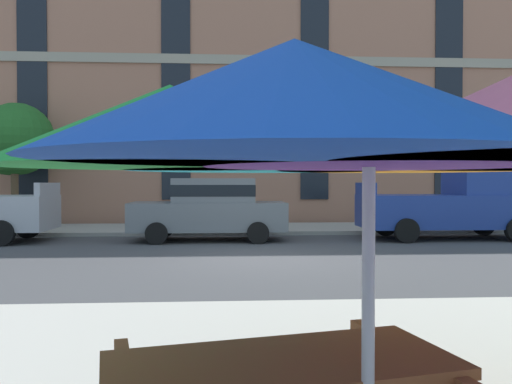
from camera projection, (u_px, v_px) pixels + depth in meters
ground_plane at (264, 259)px, 11.41m from camera, size 120.00×120.00×0.00m
sidewalk_far at (249, 229)px, 18.20m from camera, size 56.00×3.60×0.12m
apartment_building at (240, 56)px, 26.21m from camera, size 42.97×12.08×16.00m
sedan_gray at (210, 207)px, 15.01m from camera, size 4.40×1.98×1.78m
pickup_blue at (456, 204)px, 15.47m from camera, size 5.10×2.12×2.20m
street_tree_left at (14, 140)px, 18.22m from camera, size 2.56×2.56×4.44m
patio_umbrella at (369, 126)px, 2.38m from camera, size 3.37×3.13×2.19m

